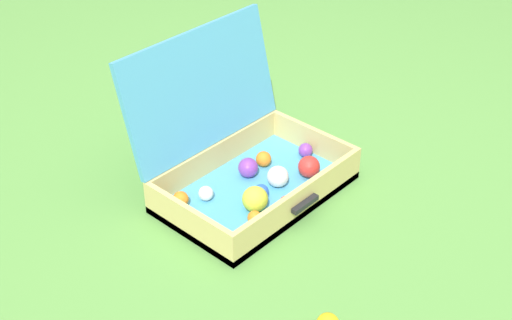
# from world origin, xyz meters

# --- Properties ---
(ground_plane) EXTENTS (16.00, 16.00, 0.00)m
(ground_plane) POSITION_xyz_m (0.00, 0.00, 0.00)
(ground_plane) COLOR #569342
(open_suitcase) EXTENTS (0.61, 0.51, 0.49)m
(open_suitcase) POSITION_xyz_m (0.07, 0.09, 0.11)
(open_suitcase) COLOR #4799C6
(open_suitcase) RESTS_ON ground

